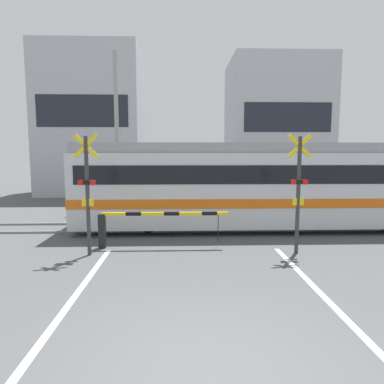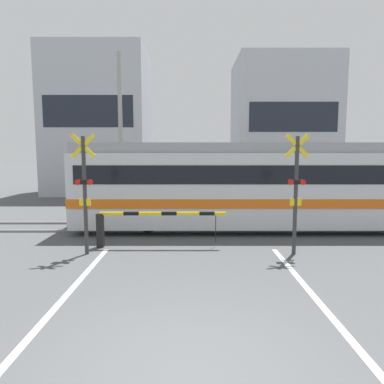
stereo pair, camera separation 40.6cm
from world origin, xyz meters
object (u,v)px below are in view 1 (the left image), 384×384
object	(u,v)px
commuter_train	(264,183)
crossing_barrier_near	(137,222)
pedestrian	(202,187)
crossing_barrier_far	(226,198)
crossing_signal_right	(298,188)
crossing_signal_left	(87,189)

from	to	relation	value
commuter_train	crossing_barrier_near	world-z (taller)	commuter_train
pedestrian	crossing_barrier_far	bearing A→B (deg)	-76.88
commuter_train	crossing_barrier_far	xyz separation A→B (m)	(-1.11, 2.79, -0.94)
crossing_barrier_far	pedestrian	distance (m)	3.95
commuter_train	crossing_signal_right	world-z (taller)	crossing_signal_right
commuter_train	crossing_barrier_far	bearing A→B (deg)	111.74
crossing_barrier_far	crossing_signal_left	xyz separation A→B (m)	(-4.69, -6.21, 1.09)
commuter_train	crossing_barrier_far	distance (m)	3.15
commuter_train	pedestrian	world-z (taller)	commuter_train
crossing_signal_left	commuter_train	bearing A→B (deg)	30.53
crossing_barrier_far	crossing_signal_right	distance (m)	6.43
crossing_signal_right	crossing_barrier_near	bearing A→B (deg)	171.08
crossing_signal_right	pedestrian	world-z (taller)	crossing_signal_right
crossing_signal_right	pedestrian	size ratio (longest dim) A/B	2.15
crossing_barrier_near	crossing_signal_right	size ratio (longest dim) A/B	1.16
commuter_train	crossing_signal_right	bearing A→B (deg)	-87.61
commuter_train	pedestrian	bearing A→B (deg)	106.84
crossing_barrier_near	crossing_signal_left	distance (m)	1.82
commuter_train	crossing_signal_left	bearing A→B (deg)	-149.47
crossing_signal_left	crossing_signal_right	size ratio (longest dim) A/B	1.00
commuter_train	crossing_signal_right	size ratio (longest dim) A/B	4.14
crossing_signal_left	crossing_signal_right	xyz separation A→B (m)	(5.94, 0.00, 0.00)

